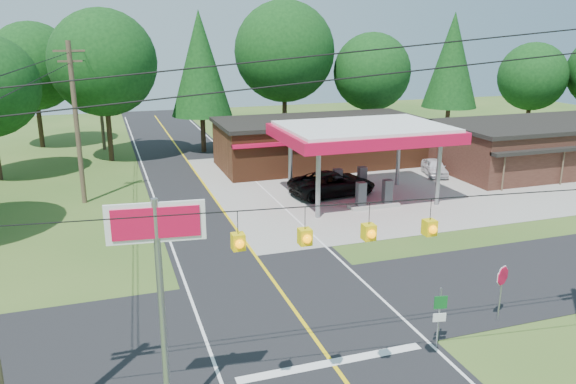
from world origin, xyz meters
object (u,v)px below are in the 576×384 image
object	(u,v)px
big_stop_sign	(159,264)
octagonal_stop_sign	(502,281)
suv_car	(333,184)
sedan_car	(435,168)
gas_canopy	(363,135)

from	to	relation	value
big_stop_sign	octagonal_stop_sign	size ratio (longest dim) A/B	2.91
suv_car	sedan_car	distance (m)	9.71
suv_car	sedan_car	xyz separation A→B (m)	(9.39, 2.50, -0.20)
gas_canopy	octagonal_stop_sign	bearing A→B (deg)	-97.12
sedan_car	gas_canopy	bearing A→B (deg)	-135.91
octagonal_stop_sign	gas_canopy	bearing A→B (deg)	82.88
gas_canopy	big_stop_sign	bearing A→B (deg)	-128.77
suv_car	big_stop_sign	xyz separation A→B (m)	(-13.08, -19.51, 4.08)
gas_canopy	sedan_car	distance (m)	9.66
suv_car	octagonal_stop_sign	world-z (taller)	octagonal_stop_sign
gas_canopy	big_stop_sign	size ratio (longest dim) A/B	1.60
gas_canopy	suv_car	bearing A→B (deg)	132.72
gas_canopy	suv_car	xyz separation A→B (m)	(-1.39, 1.50, -3.46)
sedan_car	big_stop_sign	xyz separation A→B (m)	(-22.46, -22.01, 4.27)
sedan_car	big_stop_sign	bearing A→B (deg)	-118.06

